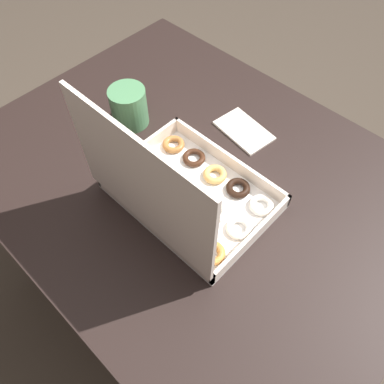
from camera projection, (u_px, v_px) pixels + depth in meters
ground_plane at (193, 285)px, 1.49m from camera, size 8.00×8.00×0.00m
dining_table at (194, 197)px, 0.98m from camera, size 1.08×0.83×0.73m
donut_box at (178, 191)px, 0.79m from camera, size 0.35×0.26×0.31m
coffee_mug at (129, 106)px, 0.95m from camera, size 0.09×0.09×0.10m
paper_napkin at (244, 131)px, 0.97m from camera, size 0.16×0.11×0.01m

